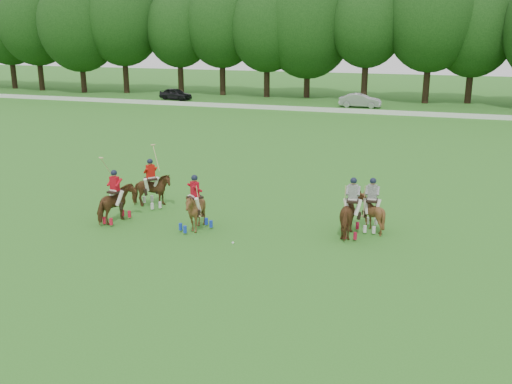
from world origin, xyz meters
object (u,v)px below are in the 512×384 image
(polo_stripe_a, at_px, (352,215))
(car_mid, at_px, (360,101))
(polo_red_b, at_px, (151,190))
(polo_red_a, at_px, (116,204))
(polo_ball, at_px, (233,243))
(car_left, at_px, (176,94))
(polo_red_c, at_px, (195,211))
(polo_stripe_b, at_px, (371,212))

(polo_stripe_a, bearing_deg, car_mid, 97.69)
(polo_red_b, xyz_separation_m, polo_stripe_a, (9.29, -0.93, 0.06))
(polo_red_b, bearing_deg, polo_red_a, -99.14)
(polo_ball, bearing_deg, polo_red_a, 171.16)
(car_mid, relative_size, polo_red_b, 1.53)
(car_left, relative_size, car_mid, 0.91)
(car_mid, distance_m, polo_red_c, 39.81)
(polo_red_a, xyz_separation_m, polo_red_b, (0.38, 2.38, -0.01))
(car_left, relative_size, polo_stripe_b, 1.79)
(car_mid, bearing_deg, car_left, 88.30)
(car_left, relative_size, polo_stripe_a, 1.65)
(polo_red_c, height_order, polo_stripe_a, polo_stripe_a)
(polo_red_a, bearing_deg, polo_stripe_b, 12.65)
(polo_red_c, xyz_separation_m, polo_stripe_a, (6.07, 1.37, 0.02))
(polo_red_b, height_order, polo_ball, polo_red_b)
(car_mid, relative_size, polo_stripe_a, 1.81)
(car_left, bearing_deg, polo_red_a, -145.48)
(polo_red_b, bearing_deg, polo_stripe_b, -0.40)
(polo_red_a, distance_m, polo_red_b, 2.41)
(car_mid, bearing_deg, polo_red_b, 172.07)
(polo_red_b, relative_size, polo_red_c, 1.20)
(car_mid, xyz_separation_m, polo_stripe_b, (5.84, -37.56, 0.07))
(car_left, bearing_deg, polo_ball, -139.55)
(polo_ball, bearing_deg, car_left, 118.53)
(car_left, xyz_separation_m, polo_red_b, (16.99, -37.49, 0.13))
(polo_red_c, bearing_deg, polo_red_b, 144.37)
(polo_red_b, height_order, polo_stripe_b, polo_red_b)
(polo_red_a, bearing_deg, polo_ball, -8.84)
(car_mid, height_order, polo_red_a, polo_red_a)
(polo_stripe_a, relative_size, polo_ball, 26.29)
(polo_stripe_b, bearing_deg, car_left, 125.63)
(car_mid, xyz_separation_m, polo_ball, (1.07, -40.74, -0.66))
(polo_red_a, xyz_separation_m, polo_ball, (5.54, -0.86, -0.77))
(polo_red_c, height_order, polo_stripe_b, polo_red_c)
(polo_red_b, distance_m, polo_stripe_a, 9.33)
(polo_red_a, height_order, polo_red_c, polo_red_a)
(car_mid, xyz_separation_m, polo_red_b, (-4.09, -37.49, 0.10))
(car_left, distance_m, polo_red_a, 43.20)
(car_mid, bearing_deg, polo_red_c, 177.03)
(polo_red_c, distance_m, polo_stripe_b, 7.08)
(polo_red_c, xyz_separation_m, polo_ball, (1.95, -0.94, -0.79))
(polo_red_a, relative_size, polo_stripe_b, 1.28)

